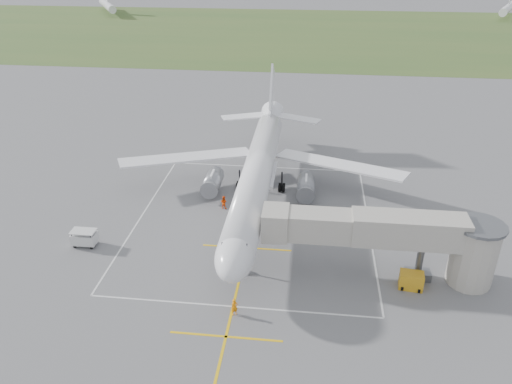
# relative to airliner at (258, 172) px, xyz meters

# --- Properties ---
(ground) EXTENTS (700.00, 700.00, 0.00)m
(ground) POSITION_rel_airliner_xyz_m (0.00, -0.75, -4.39)
(ground) COLOR #5F5E61
(ground) RESTS_ON ground
(grass_strip) EXTENTS (700.00, 120.00, 0.02)m
(grass_strip) POSITION_rel_airliner_xyz_m (0.00, 129.25, -4.38)
(grass_strip) COLOR #395625
(grass_strip) RESTS_ON ground
(apron_markings) EXTENTS (28.20, 60.00, 0.01)m
(apron_markings) POSITION_rel_airliner_xyz_m (0.00, -6.57, -4.38)
(apron_markings) COLOR #EBB60D
(apron_markings) RESTS_ON ground
(airliner) EXTENTS (38.93, 46.75, 13.52)m
(airliner) POSITION_rel_airliner_xyz_m (0.00, 0.00, 0.00)
(airliner) COLOR silver
(airliner) RESTS_ON ground
(jet_bridge) EXTENTS (23.40, 5.00, 7.20)m
(jet_bridge) POSITION_rel_airliner_xyz_m (15.72, -14.25, 0.35)
(jet_bridge) COLOR #9F9B90
(jet_bridge) RESTS_ON ground
(gpu_unit) EXTENTS (2.46, 1.87, 1.72)m
(gpu_unit) POSITION_rel_airliner_xyz_m (17.10, -15.89, -3.55)
(gpu_unit) COLOR gold
(gpu_unit) RESTS_ON ground
(baggage_cart) EXTENTS (2.73, 1.64, 1.90)m
(baggage_cart) POSITION_rel_airliner_xyz_m (-18.22, -12.30, -3.42)
(baggage_cart) COLOR silver
(baggage_cart) RESTS_ON ground
(ramp_worker_nose) EXTENTS (0.75, 0.67, 1.72)m
(ramp_worker_nose) POSITION_rel_airliner_xyz_m (0.33, -21.82, -3.53)
(ramp_worker_nose) COLOR orange
(ramp_worker_nose) RESTS_ON ground
(ramp_worker_wing) EXTENTS (1.00, 0.86, 1.75)m
(ramp_worker_wing) POSITION_rel_airliner_xyz_m (-4.13, -2.04, -3.52)
(ramp_worker_wing) COLOR #FF4908
(ramp_worker_wing) RESTS_ON ground
(distant_aircraft) EXTENTS (189.47, 39.61, 8.85)m
(distant_aircraft) POSITION_rel_airliner_xyz_m (0.66, 171.30, -0.80)
(distant_aircraft) COLOR silver
(distant_aircraft) RESTS_ON ground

